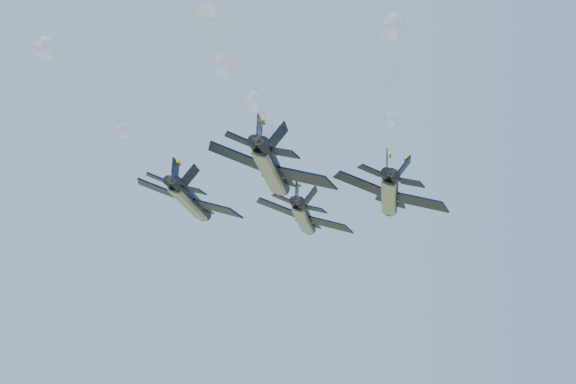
{
  "coord_description": "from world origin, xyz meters",
  "views": [
    {
      "loc": [
        -3.5,
        -91.28,
        77.31
      ],
      "look_at": [
        0.32,
        -1.99,
        97.88
      ],
      "focal_mm": 45.0,
      "sensor_mm": 36.0,
      "label": 1
    }
  ],
  "objects_px": {
    "jet_slot": "(273,170)",
    "jet_lead": "(305,218)",
    "jet_right": "(390,195)",
    "jet_left": "(192,201)"
  },
  "relations": [
    {
      "from": "jet_slot",
      "to": "jet_lead",
      "type": "bearing_deg",
      "value": 89.57
    },
    {
      "from": "jet_right",
      "to": "jet_slot",
      "type": "relative_size",
      "value": 1.0
    },
    {
      "from": "jet_slot",
      "to": "jet_left",
      "type": "bearing_deg",
      "value": 132.4
    },
    {
      "from": "jet_right",
      "to": "jet_left",
      "type": "bearing_deg",
      "value": 179.84
    },
    {
      "from": "jet_lead",
      "to": "jet_slot",
      "type": "distance_m",
      "value": 27.13
    },
    {
      "from": "jet_lead",
      "to": "jet_left",
      "type": "distance_m",
      "value": 18.47
    },
    {
      "from": "jet_left",
      "to": "jet_right",
      "type": "bearing_deg",
      "value": -0.16
    },
    {
      "from": "jet_lead",
      "to": "jet_left",
      "type": "bearing_deg",
      "value": -134.84
    },
    {
      "from": "jet_lead",
      "to": "jet_right",
      "type": "height_order",
      "value": "same"
    },
    {
      "from": "jet_lead",
      "to": "jet_slot",
      "type": "bearing_deg",
      "value": -90.43
    }
  ]
}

